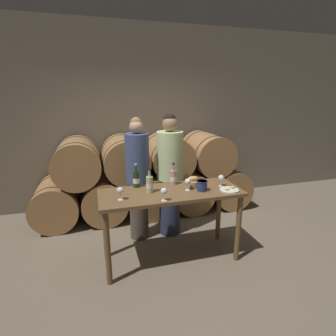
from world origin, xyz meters
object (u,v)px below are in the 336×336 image
Objects in this scene: wine_bottle_rose at (173,177)px; bread_basket at (193,182)px; blue_crock at (202,185)px; wine_glass_center at (188,182)px; person_left at (138,179)px; wine_glass_far_left at (120,191)px; tasting_table at (171,201)px; person_right at (170,175)px; wine_glass_right at (221,178)px; wine_bottle_red at (136,179)px; wine_glass_left at (164,192)px; cheese_plate at (229,190)px; wine_bottle_white at (150,184)px.

bread_basket is (0.22, -0.14, -0.04)m from wine_bottle_rose.
wine_glass_center is at bearing 160.71° from blue_crock.
person_left is at bearing 132.05° from blue_crock.
wine_bottle_rose reaches higher than wine_glass_far_left.
tasting_table is 0.31m from wine_glass_center.
person_right reaches higher than wine_glass_right.
blue_crock is at bearing -47.95° from person_left.
tasting_table is at bearing 9.74° from wine_glass_far_left.
wine_glass_center is (-0.16, 0.06, 0.04)m from blue_crock.
blue_crock is at bearing -24.88° from wine_bottle_red.
cheese_plate is at bearing 5.93° from wine_glass_left.
blue_crock is 0.73× the size of bread_basket.
bread_basket is (0.31, 0.09, 0.18)m from tasting_table.
wine_bottle_rose is (0.47, -0.03, -0.01)m from wine_bottle_red.
cheese_plate is (0.68, -0.17, 0.14)m from tasting_table.
wine_glass_center is (0.10, -0.25, 0.01)m from wine_bottle_rose.
wine_bottle_red reaches higher than cheese_plate.
bread_basket is 0.94m from wine_glass_far_left.
wine_glass_right reaches higher than bread_basket.
person_right is at bearing 79.85° from wine_bottle_rose.
bread_basket is 0.79× the size of cheese_plate.
wine_glass_right is at bearing -53.46° from person_right.
person_right reaches higher than wine_bottle_rose.
wine_bottle_red reaches higher than wine_glass_far_left.
wine_bottle_rose is at bearing 62.15° from wine_glass_left.
wine_glass_left and wine_glass_center have the same top height.
wine_glass_left is at bearing -117.85° from wine_bottle_rose.
bread_basket is 0.17m from wine_glass_center.
wine_glass_center is at bearing -134.47° from bread_basket.
wine_bottle_white is at bearing 107.86° from wine_glass_left.
tasting_table is at bearing -164.16° from bread_basket.
tasting_table is at bearing 179.40° from wine_glass_right.
wine_glass_center is (0.03, -0.66, 0.12)m from person_right.
wine_glass_right is (0.48, -0.64, 0.12)m from person_right.
cheese_plate is at bearing -39.88° from person_left.
person_left is 11.84× the size of wine_glass_far_left.
tasting_table is 0.97× the size of person_left.
wine_bottle_rose is (0.39, -0.41, 0.12)m from person_left.
wine_bottle_red is 2.04× the size of wine_glass_far_left.
person_right is 13.65× the size of blue_crock.
tasting_table is at bearing 167.09° from blue_crock.
blue_crock is (0.26, -0.31, -0.03)m from wine_bottle_rose.
wine_glass_center is at bearing -7.56° from tasting_table.
tasting_table is 11.51× the size of wine_glass_far_left.
wine_bottle_white is 0.46m from wine_glass_center.
wine_bottle_white reaches higher than bread_basket.
wine_glass_far_left is (-0.92, -0.19, 0.05)m from bread_basket.
wine_glass_center is (0.57, -0.28, 0.00)m from wine_bottle_red.
bread_basket is (-0.05, 0.17, -0.02)m from blue_crock.
wine_bottle_red is 2.04× the size of wine_glass_left.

